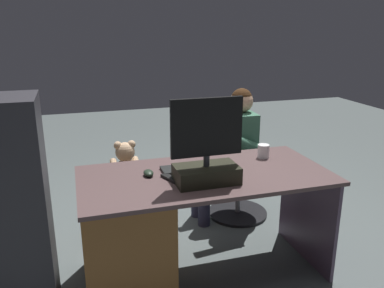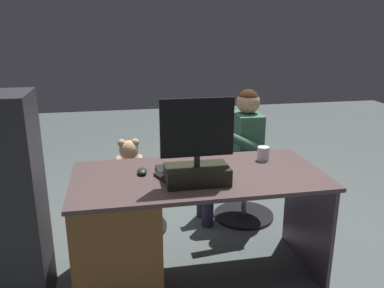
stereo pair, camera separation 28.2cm
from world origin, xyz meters
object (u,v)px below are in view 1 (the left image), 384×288
keyboard (194,168)px  visitor_chair (238,188)px  cup (263,151)px  office_chair_teddy (128,205)px  desk (142,231)px  person (231,144)px  teddy_bear (125,163)px  monitor (206,159)px  tv_remote (171,178)px  computer_mouse (148,173)px

keyboard → visitor_chair: bearing=-133.1°
cup → office_chair_teddy: cup is taller
office_chair_teddy → keyboard: bearing=120.8°
desk → cup: 0.99m
office_chair_teddy → person: bearing=-177.9°
desk → teddy_bear: size_ratio=4.76×
visitor_chair → monitor: bearing=55.6°
monitor → desk: bearing=-19.0°
keyboard → person: bearing=-129.2°
teddy_bear → tv_remote: bearing=103.1°
keyboard → computer_mouse: bearing=5.3°
keyboard → office_chair_teddy: 0.86m
desk → monitor: bearing=161.0°
monitor → computer_mouse: monitor is taller
teddy_bear → computer_mouse: bearing=95.3°
monitor → teddy_bear: bearing=-66.5°
cup → teddy_bear: size_ratio=0.28×
cup → person: (0.01, -0.56, -0.11)m
person → office_chair_teddy: bearing=2.1°
desk → monitor: (-0.37, 0.13, 0.48)m
visitor_chair → person: 0.42m
office_chair_teddy → computer_mouse: bearing=95.4°
desk → computer_mouse: (-0.07, -0.07, 0.35)m
visitor_chair → person: size_ratio=0.46×
keyboard → cup: bearing=-171.1°
computer_mouse → tv_remote: 0.15m
teddy_bear → desk: bearing=89.4°
keyboard → cup: (-0.53, -0.08, 0.04)m
tv_remote → visitor_chair: size_ratio=0.29×
monitor → keyboard: (0.01, -0.23, -0.13)m
desk → office_chair_teddy: bearing=-90.6°
office_chair_teddy → visitor_chair: (-0.96, -0.03, 0.01)m
office_chair_teddy → visitor_chair: bearing=-177.9°
office_chair_teddy → person: person is taller
computer_mouse → keyboard: bearing=-174.7°
teddy_bear → visitor_chair: 1.02m
keyboard → tv_remote: 0.23m
cup → office_chair_teddy: bearing=-30.5°
tv_remote → desk: bearing=-32.0°
keyboard → monitor: bearing=91.4°
computer_mouse → cup: bearing=-172.4°
monitor → visitor_chair: (-0.59, -0.87, -0.61)m
desk → keyboard: keyboard is taller
monitor → computer_mouse: size_ratio=5.24×
computer_mouse → tv_remote: size_ratio=0.64×
cup → office_chair_teddy: size_ratio=0.17×
desk → tv_remote: tv_remote is taller
office_chair_teddy → desk: bearing=89.4°
cup → teddy_bear: 1.05m
tv_remote → visitor_chair: bearing=-157.0°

